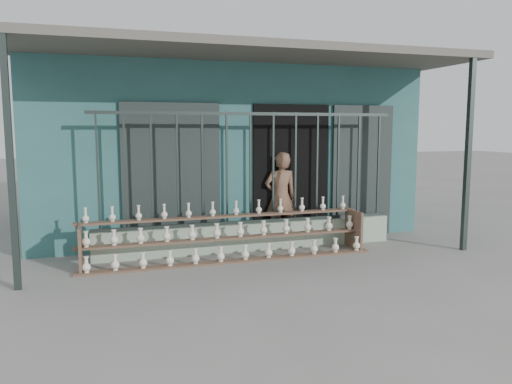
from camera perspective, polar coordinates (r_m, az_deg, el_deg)
name	(u,v)px	position (r m, az deg, el deg)	size (l,w,h in m)	color
ground	(278,271)	(7.07, 2.50, -9.06)	(60.00, 60.00, 0.00)	slate
workshop_building	(211,145)	(10.86, -5.20, 5.32)	(7.40, 6.60, 3.21)	#2C5C5C
parapet_wall	(250,237)	(8.21, -0.64, -5.12)	(5.00, 0.20, 0.45)	#9CB097
security_fence	(250,168)	(8.04, -0.65, 2.72)	(5.00, 0.04, 1.80)	#283330
shelf_rack	(229,236)	(7.66, -3.12, -4.99)	(4.50, 0.68, 0.85)	brown
elderly_woman	(281,198)	(8.68, 2.83, -0.65)	(0.58, 0.38, 1.58)	brown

